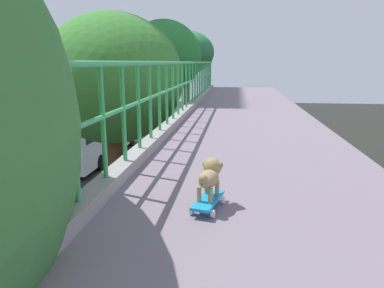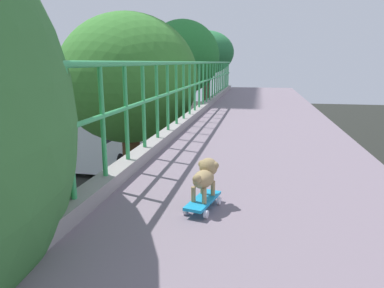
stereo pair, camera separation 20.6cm
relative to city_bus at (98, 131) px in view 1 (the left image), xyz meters
The scene contains 7 objects.
green_railing 24.29m from the city_bus, 68.99° to the right, with size 0.20×29.41×1.17m.
city_bus is the anchor object (origin of this frame).
roadside_tree_mid 15.99m from the city_bus, 66.00° to the right, with size 3.97×3.97×8.08m.
roadside_tree_far 9.69m from the city_bus, 43.37° to the right, with size 3.74×3.74×8.81m.
roadside_tree_farthest 8.56m from the city_bus, 25.94° to the left, with size 4.04×4.04×8.97m.
toy_skateboard 23.57m from the city_bus, 65.76° to the right, with size 0.27×0.48×0.09m.
small_dog 23.56m from the city_bus, 65.69° to the right, with size 0.21×0.38×0.31m.
Camera 1 is at (0.92, -1.52, 6.72)m, focal length 33.26 mm.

